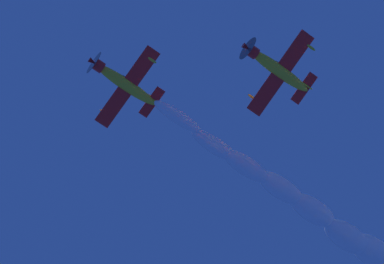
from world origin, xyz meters
The scene contains 3 objects.
airplane_lead centered at (2.55, 6.31, 78.84)m, with size 8.65×8.00×3.15m.
airplane_left_wingman centered at (-10.74, 0.21, 77.23)m, with size 8.46×7.99×3.39m.
smoke_trail_lead centered at (-5.11, -16.38, 78.46)m, with size 12.12×31.29×3.29m.
Camera 1 is at (-24.71, 35.43, 1.86)m, focal length 84.40 mm.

